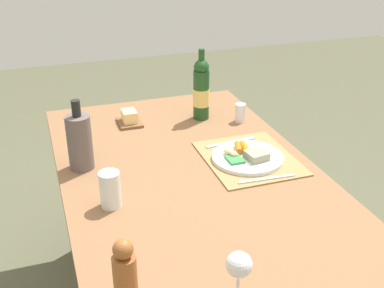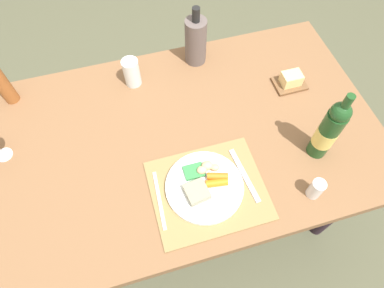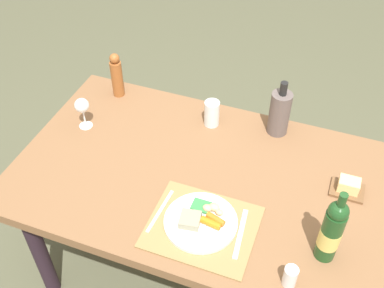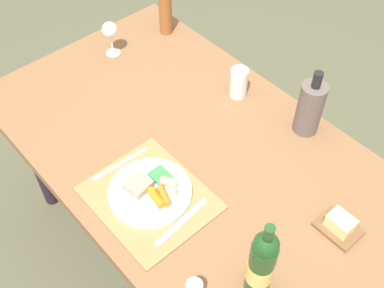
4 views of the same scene
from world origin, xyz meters
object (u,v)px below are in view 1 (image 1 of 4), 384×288
wine_glass (239,267)px  fork (267,179)px  knife (231,142)px  dining_table (194,196)px  water_tumbler (110,192)px  pepper_mill (126,283)px  butter_dish (129,119)px  salt_shaker (240,113)px  wine_bottle (201,90)px  dinner_plate (247,156)px  cooler_bottle (80,141)px

wine_glass → fork: bearing=-33.2°
fork → knife: size_ratio=0.97×
dining_table → water_tumbler: 0.35m
dining_table → knife: 0.32m
water_tumbler → dining_table: bearing=-73.3°
pepper_mill → water_tumbler: (0.49, -0.05, -0.06)m
butter_dish → knife: bearing=-134.1°
knife → water_tumbler: water_tumbler is taller
pepper_mill → salt_shaker: (0.99, -0.72, -0.07)m
dining_table → wine_glass: bearing=170.9°
pepper_mill → salt_shaker: bearing=-36.0°
knife → wine_bottle: 0.32m
knife → pepper_mill: 0.99m
fork → wine_glass: wine_glass is taller
water_tumbler → dinner_plate: bearing=-75.2°
knife → cooler_bottle: cooler_bottle is taller
dinner_plate → salt_shaker: bearing=-19.8°
salt_shaker → wine_bottle: wine_bottle is taller
cooler_bottle → water_tumbler: bearing=-169.2°
dinner_plate → wine_glass: 0.75m
dinner_plate → salt_shaker: size_ratio=3.29×
dinner_plate → wine_bottle: size_ratio=0.85×
knife → salt_shaker: bearing=-38.1°
wine_glass → dinner_plate: bearing=-26.1°
butter_dish → wine_bottle: wine_bottle is taller
pepper_mill → butter_dish: size_ratio=1.77×
fork → salt_shaker: salt_shaker is taller
knife → water_tumbler: 0.62m
dining_table → fork: bearing=-115.5°
water_tumbler → salt_shaker: bearing=-53.5°
cooler_bottle → fork: bearing=-117.0°
salt_shaker → knife: bearing=147.5°
dinner_plate → fork: size_ratio=1.28×
dining_table → water_tumbler: (-0.09, 0.31, 0.14)m
salt_shaker → cooler_bottle: bearing=105.9°
salt_shaker → wine_glass: size_ratio=0.54×
salt_shaker → fork: bearing=166.7°
wine_bottle → butter_dish: bearing=82.9°
salt_shaker → water_tumbler: (-0.50, 0.67, 0.01)m
fork → salt_shaker: size_ratio=2.57×
wine_bottle → cooler_bottle: (-0.30, 0.57, -0.03)m
cooler_bottle → pepper_mill: bearing=-179.6°
butter_dish → wine_glass: (-1.16, -0.02, 0.09)m
salt_shaker → dining_table: bearing=138.5°
dining_table → salt_shaker: salt_shaker is taller
fork → salt_shaker: (0.51, -0.12, 0.03)m
butter_dish → cooler_bottle: size_ratio=0.49×
dining_table → butter_dish: butter_dish is taller
dinner_plate → wine_glass: bearing=153.9°
butter_dish → water_tumbler: size_ratio=1.06×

